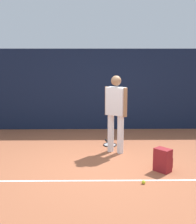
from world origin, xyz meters
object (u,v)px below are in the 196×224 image
at_px(tennis_player, 116,109).
at_px(tennis_racket, 110,144).
at_px(tennis_ball_near_player, 144,182).
at_px(backpack, 163,160).

bearing_deg(tennis_player, tennis_racket, 131.70).
bearing_deg(tennis_player, tennis_ball_near_player, -46.99).
xyz_separation_m(tennis_racket, tennis_ball_near_player, (0.46, -2.24, 0.02)).
height_order(tennis_player, backpack, tennis_player).
xyz_separation_m(tennis_racket, backpack, (0.91, -1.67, 0.20)).
bearing_deg(backpack, tennis_ball_near_player, 98.14).
distance_m(tennis_player, tennis_racket, 1.10).
bearing_deg(tennis_racket, backpack, 17.41).
relative_size(tennis_player, tennis_racket, 2.68).
height_order(tennis_player, tennis_racket, tennis_player).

